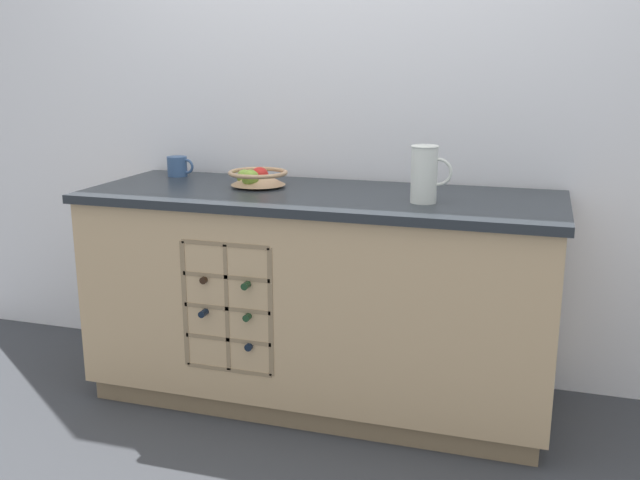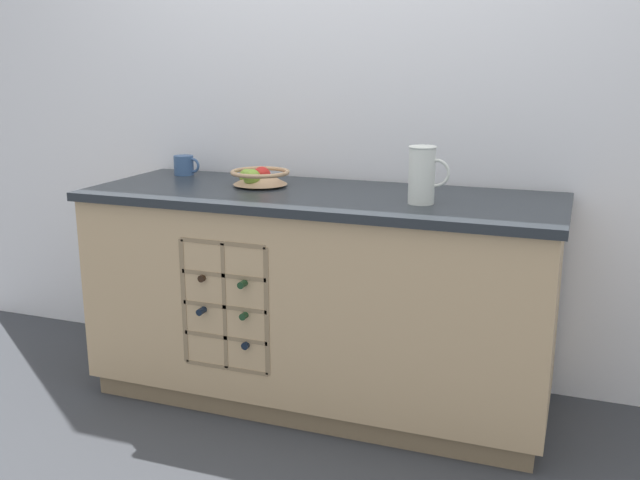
% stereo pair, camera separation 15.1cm
% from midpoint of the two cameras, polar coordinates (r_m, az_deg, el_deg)
% --- Properties ---
extents(ground_plane, '(14.00, 14.00, 0.00)m').
position_cam_midpoint_polar(ground_plane, '(3.17, -1.39, -12.37)').
color(ground_plane, '#383A3F').
extents(back_wall, '(4.40, 0.06, 2.55)m').
position_cam_midpoint_polar(back_wall, '(3.23, 0.82, 11.65)').
color(back_wall, white).
rests_on(back_wall, ground_plane).
extents(kitchen_island, '(1.93, 0.73, 0.90)m').
position_cam_midpoint_polar(kitchen_island, '(2.99, -1.51, -4.56)').
color(kitchen_island, '#8B7354').
rests_on(kitchen_island, ground_plane).
extents(fruit_bowl, '(0.25, 0.25, 0.08)m').
position_cam_midpoint_polar(fruit_bowl, '(3.03, -6.49, 5.05)').
color(fruit_bowl, tan).
rests_on(fruit_bowl, kitchen_island).
extents(white_pitcher, '(0.16, 0.10, 0.22)m').
position_cam_midpoint_polar(white_pitcher, '(2.68, 6.80, 5.34)').
color(white_pitcher, silver).
rests_on(white_pitcher, kitchen_island).
extents(ceramic_mug, '(0.13, 0.09, 0.09)m').
position_cam_midpoint_polar(ceramic_mug, '(3.38, -12.57, 5.77)').
color(ceramic_mug, '#385684').
rests_on(ceramic_mug, kitchen_island).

